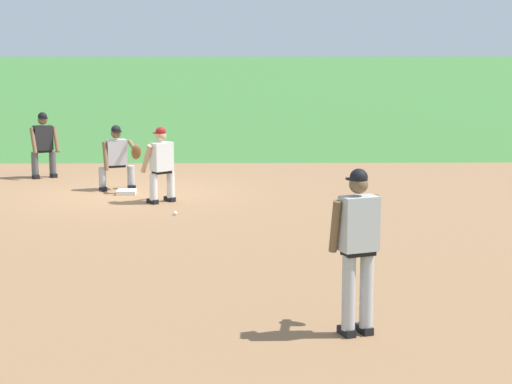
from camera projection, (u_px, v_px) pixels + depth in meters
The scene contains 8 objects.
ground_plane at pixel (127, 194), 19.98m from camera, with size 160.00×160.00×0.00m, color #3D7533.
infield_dirt_patch at pixel (208, 244), 15.49m from camera, with size 18.00×18.00×0.01m, color #936B47.
first_base_bag at pixel (127, 192), 19.98m from camera, with size 0.38×0.38×0.09m, color white.
baseball at pixel (175, 213), 17.81m from camera, with size 0.07×0.07×0.07m, color white.
pitcher at pixel (358, 241), 10.86m from camera, with size 0.81×0.60×1.86m.
first_baseman at pixel (118, 155), 20.35m from camera, with size 0.85×0.96×1.34m.
baserunner at pixel (161, 162), 18.93m from camera, with size 0.66×0.68×1.46m.
umpire at pixel (43, 142), 21.96m from camera, with size 0.61×0.67×1.46m.
Camera 1 is at (-19.72, -2.34, 3.42)m, focal length 70.00 mm.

